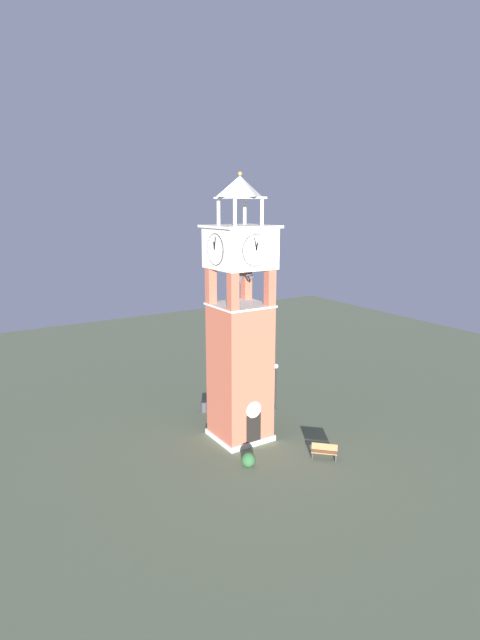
% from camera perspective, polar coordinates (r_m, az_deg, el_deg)
% --- Properties ---
extents(ground, '(80.00, 80.00, 0.00)m').
position_cam_1_polar(ground, '(35.39, 0.00, -13.02)').
color(ground, '#5B664C').
extents(clock_tower, '(3.89, 3.89, 17.42)m').
position_cam_1_polar(clock_tower, '(32.89, 0.00, -1.66)').
color(clock_tower, '#9E4C38').
rests_on(clock_tower, ground).
extents(park_bench, '(1.45, 1.43, 0.95)m').
position_cam_1_polar(park_bench, '(32.88, 9.49, -14.40)').
color(park_bench, brown).
rests_on(park_bench, ground).
extents(lamp_post, '(0.36, 0.36, 3.69)m').
position_cam_1_polar(lamp_post, '(38.84, 4.06, -6.52)').
color(lamp_post, black).
rests_on(lamp_post, ground).
extents(trash_bin, '(0.52, 0.52, 0.80)m').
position_cam_1_polar(trash_bin, '(39.24, -4.07, -9.72)').
color(trash_bin, '#2D2D33').
rests_on(trash_bin, ground).
extents(shrub_near_entry, '(0.86, 0.86, 0.91)m').
position_cam_1_polar(shrub_near_entry, '(31.62, 0.95, -15.44)').
color(shrub_near_entry, '#234C28').
rests_on(shrub_near_entry, ground).
extents(shrub_left_of_tower, '(0.73, 0.73, 0.98)m').
position_cam_1_polar(shrub_left_of_tower, '(37.21, 0.85, -10.84)').
color(shrub_left_of_tower, '#234C28').
rests_on(shrub_left_of_tower, ground).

